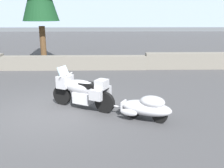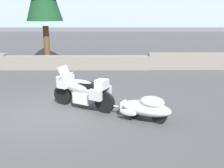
% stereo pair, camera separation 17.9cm
% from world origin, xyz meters
% --- Properties ---
extents(ground_plane, '(80.00, 80.00, 0.00)m').
position_xyz_m(ground_plane, '(0.00, 0.00, 0.00)').
color(ground_plane, '#424244').
extents(stone_guard_wall, '(24.00, 0.59, 0.91)m').
position_xyz_m(stone_guard_wall, '(-0.18, 6.49, 0.43)').
color(stone_guard_wall, slate).
rests_on(stone_guard_wall, ground).
extents(distant_ridgeline, '(240.00, 80.00, 16.00)m').
position_xyz_m(distant_ridgeline, '(0.00, 96.48, 8.00)').
color(distant_ridgeline, '#8C9EB7').
rests_on(distant_ridgeline, ground).
extents(touring_motorcycle, '(2.10, 1.38, 1.33)m').
position_xyz_m(touring_motorcycle, '(0.98, 0.36, 0.62)').
color(touring_motorcycle, black).
rests_on(touring_motorcycle, ground).
extents(car_shaped_trailer, '(2.11, 1.36, 0.76)m').
position_xyz_m(car_shaped_trailer, '(2.92, -0.68, 0.41)').
color(car_shaped_trailer, black).
rests_on(car_shaped_trailer, ground).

